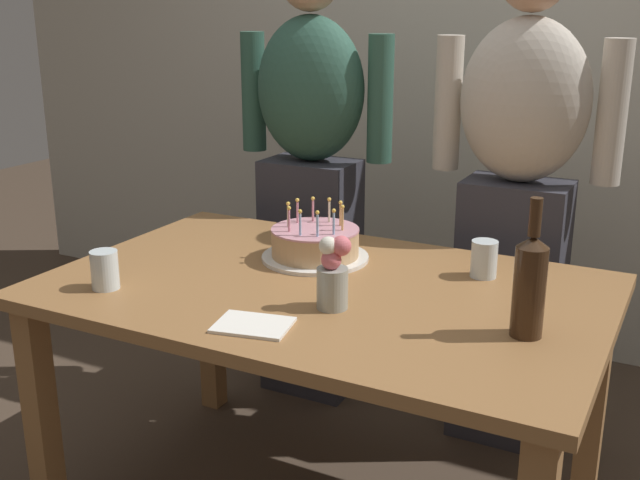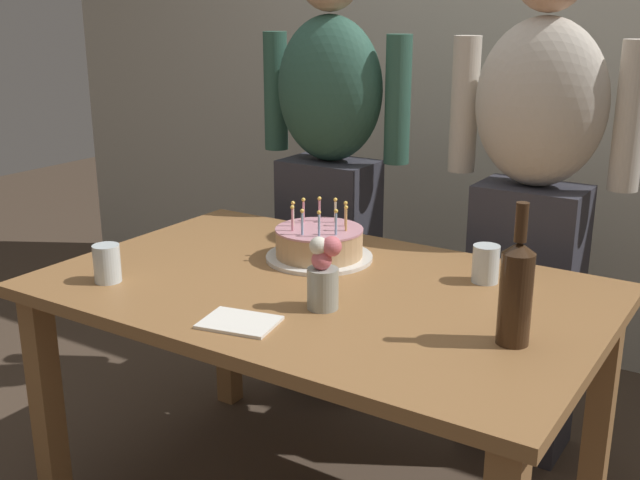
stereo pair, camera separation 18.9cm
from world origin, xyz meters
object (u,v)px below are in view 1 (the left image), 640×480
at_px(water_glass_near, 105,270).
at_px(person_man_bearded, 311,173).
at_px(flower_vase, 333,273).
at_px(person_woman_cardigan, 517,195).
at_px(birthday_cake, 315,244).
at_px(napkin_stack, 253,325).
at_px(water_glass_far, 484,259).
at_px(wine_bottle, 530,283).

height_order(water_glass_near, person_man_bearded, person_man_bearded).
height_order(flower_vase, person_woman_cardigan, person_woman_cardigan).
distance_m(birthday_cake, person_woman_cardigan, 0.71).
bearing_deg(person_man_bearded, person_woman_cardigan, -180.00).
height_order(napkin_stack, person_woman_cardigan, person_woman_cardigan).
distance_m(birthday_cake, water_glass_far, 0.50).
xyz_separation_m(water_glass_near, napkin_stack, (0.49, -0.04, -0.05)).
relative_size(water_glass_near, person_woman_cardigan, 0.06).
bearing_deg(napkin_stack, flower_vase, 59.28).
relative_size(water_glass_near, person_man_bearded, 0.06).
height_order(flower_vase, person_man_bearded, person_man_bearded).
xyz_separation_m(water_glass_far, napkin_stack, (-0.39, -0.59, -0.05)).
bearing_deg(wine_bottle, birthday_cake, 158.76).
bearing_deg(napkin_stack, person_man_bearded, 111.02).
height_order(water_glass_near, wine_bottle, wine_bottle).
xyz_separation_m(napkin_stack, flower_vase, (0.11, 0.19, 0.09)).
xyz_separation_m(water_glass_near, flower_vase, (0.60, 0.16, 0.04)).
bearing_deg(water_glass_near, birthday_cake, 51.12).
distance_m(birthday_cake, flower_vase, 0.39).
bearing_deg(person_woman_cardigan, water_glass_near, 49.89).
xyz_separation_m(wine_bottle, person_man_bearded, (-0.99, 0.80, 0.01)).
distance_m(napkin_stack, flower_vase, 0.24).
relative_size(napkin_stack, person_woman_cardigan, 0.11).
distance_m(water_glass_near, wine_bottle, 1.09).
height_order(birthday_cake, wine_bottle, wine_bottle).
xyz_separation_m(flower_vase, person_woman_cardigan, (0.25, 0.85, 0.04)).
distance_m(wine_bottle, person_woman_cardigan, 0.83).
height_order(water_glass_near, flower_vase, flower_vase).
xyz_separation_m(birthday_cake, person_woman_cardigan, (0.47, 0.53, 0.09)).
bearing_deg(wine_bottle, person_man_bearded, 140.91).
distance_m(water_glass_far, napkin_stack, 0.71).
xyz_separation_m(person_man_bearded, person_woman_cardigan, (0.77, 0.00, 0.00)).
bearing_deg(person_woman_cardigan, water_glass_far, 92.82).
height_order(birthday_cake, water_glass_near, birthday_cake).
relative_size(birthday_cake, person_man_bearded, 0.19).
distance_m(water_glass_near, person_man_bearded, 1.02).
xyz_separation_m(wine_bottle, napkin_stack, (-0.58, -0.25, -0.12)).
bearing_deg(napkin_stack, birthday_cake, 101.42).
xyz_separation_m(birthday_cake, water_glass_far, (0.49, 0.08, 0.01)).
bearing_deg(napkin_stack, water_glass_far, 56.97).
bearing_deg(wine_bottle, water_glass_near, -168.95).
bearing_deg(water_glass_far, water_glass_near, -147.50).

